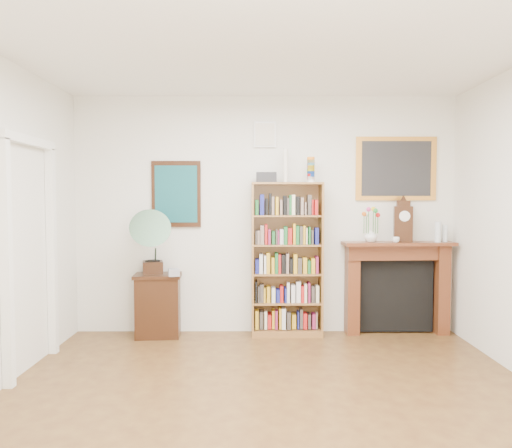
# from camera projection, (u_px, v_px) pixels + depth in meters

# --- Properties ---
(room) EXTENTS (4.51, 5.01, 2.81)m
(room) POSITION_uv_depth(u_px,v_px,m) (273.00, 228.00, 3.43)
(room) COLOR #4A2B16
(room) RESTS_ON ground
(door_casing) EXTENTS (0.08, 1.02, 2.17)m
(door_casing) POSITION_uv_depth(u_px,v_px,m) (31.00, 235.00, 4.63)
(door_casing) COLOR white
(door_casing) RESTS_ON left_wall
(teal_poster) EXTENTS (0.58, 0.04, 0.78)m
(teal_poster) POSITION_uv_depth(u_px,v_px,m) (176.00, 194.00, 5.89)
(teal_poster) COLOR black
(teal_poster) RESTS_ON back_wall
(small_picture) EXTENTS (0.26, 0.04, 0.30)m
(small_picture) POSITION_uv_depth(u_px,v_px,m) (265.00, 134.00, 5.86)
(small_picture) COLOR white
(small_picture) RESTS_ON back_wall
(gilt_painting) EXTENTS (0.95, 0.04, 0.75)m
(gilt_painting) POSITION_uv_depth(u_px,v_px,m) (396.00, 169.00, 5.89)
(gilt_painting) COLOR gold
(gilt_painting) RESTS_ON back_wall
(bookshelf) EXTENTS (0.82, 0.30, 2.05)m
(bookshelf) POSITION_uv_depth(u_px,v_px,m) (287.00, 250.00, 5.78)
(bookshelf) COLOR brown
(bookshelf) RESTS_ON floor
(side_cabinet) EXTENTS (0.56, 0.43, 0.73)m
(side_cabinet) POSITION_uv_depth(u_px,v_px,m) (158.00, 305.00, 5.76)
(side_cabinet) COLOR black
(side_cabinet) RESTS_ON floor
(fireplace) EXTENTS (1.31, 0.37, 1.09)m
(fireplace) POSITION_uv_depth(u_px,v_px,m) (396.00, 280.00, 5.88)
(fireplace) COLOR #462310
(fireplace) RESTS_ON floor
(gramophone) EXTENTS (0.57, 0.66, 0.75)m
(gramophone) POSITION_uv_depth(u_px,v_px,m) (150.00, 238.00, 5.66)
(gramophone) COLOR black
(gramophone) RESTS_ON side_cabinet
(cd_stack) EXTENTS (0.15, 0.15, 0.08)m
(cd_stack) POSITION_uv_depth(u_px,v_px,m) (174.00, 272.00, 5.60)
(cd_stack) COLOR #B4B4C1
(cd_stack) RESTS_ON side_cabinet
(mantel_clock) EXTENTS (0.22, 0.15, 0.48)m
(mantel_clock) POSITION_uv_depth(u_px,v_px,m) (403.00, 222.00, 5.81)
(mantel_clock) COLOR black
(mantel_clock) RESTS_ON fireplace
(flower_vase) EXTENTS (0.17, 0.17, 0.15)m
(flower_vase) POSITION_uv_depth(u_px,v_px,m) (371.00, 235.00, 5.77)
(flower_vase) COLOR silver
(flower_vase) RESTS_ON fireplace
(teacup) EXTENTS (0.11, 0.11, 0.07)m
(teacup) POSITION_uv_depth(u_px,v_px,m) (396.00, 240.00, 5.71)
(teacup) COLOR silver
(teacup) RESTS_ON fireplace
(bottle_left) EXTENTS (0.07, 0.07, 0.24)m
(bottle_left) POSITION_uv_depth(u_px,v_px,m) (438.00, 232.00, 5.77)
(bottle_left) COLOR silver
(bottle_left) RESTS_ON fireplace
(bottle_right) EXTENTS (0.06, 0.06, 0.20)m
(bottle_right) POSITION_uv_depth(u_px,v_px,m) (445.00, 233.00, 5.82)
(bottle_right) COLOR silver
(bottle_right) RESTS_ON fireplace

